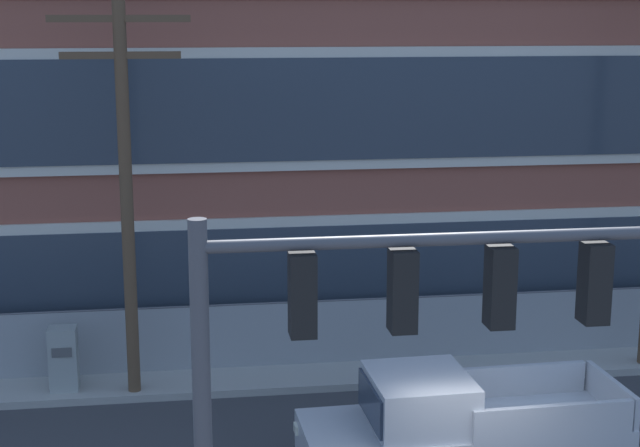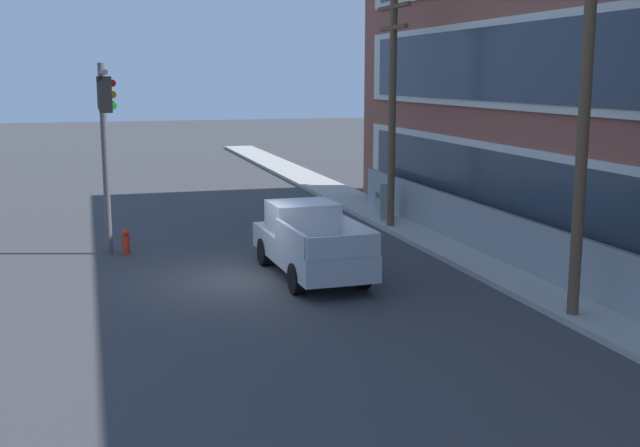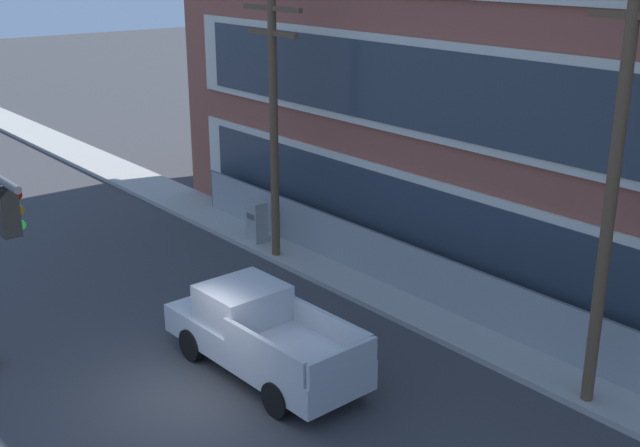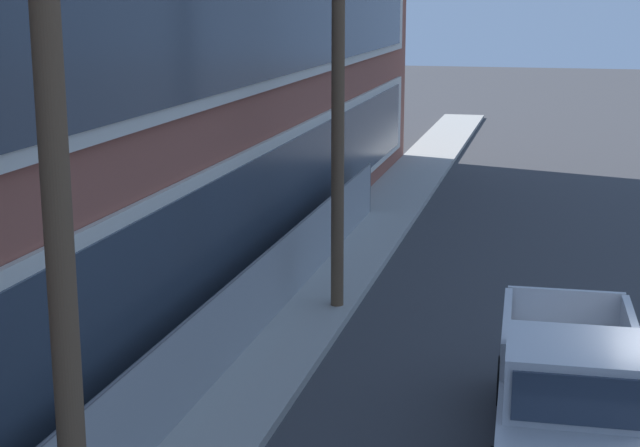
{
  "view_description": "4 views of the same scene",
  "coord_description": "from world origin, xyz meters",
  "px_view_note": "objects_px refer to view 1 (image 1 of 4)",
  "views": [
    {
      "loc": [
        -4.53,
        -13.31,
        7.9
      ],
      "look_at": [
        -1.92,
        4.8,
        3.95
      ],
      "focal_mm": 55.0,
      "sensor_mm": 36.0,
      "label": 1
    },
    {
      "loc": [
        20.87,
        -3.93,
        5.46
      ],
      "look_at": [
        1.05,
        1.79,
        1.65
      ],
      "focal_mm": 45.0,
      "sensor_mm": 36.0,
      "label": 2
    },
    {
      "loc": [
        13.82,
        -7.71,
        9.37
      ],
      "look_at": [
        -0.36,
        3.87,
        3.13
      ],
      "focal_mm": 45.0,
      "sensor_mm": 36.0,
      "label": 3
    },
    {
      "loc": [
        -13.14,
        2.17,
        6.35
      ],
      "look_at": [
        0.29,
        5.44,
        3.15
      ],
      "focal_mm": 55.0,
      "sensor_mm": 36.0,
      "label": 4
    }
  ],
  "objects_px": {
    "utility_pole_near_corner": "(126,179)",
    "pickup_truck_silver": "(455,429)",
    "electrical_cabinet": "(64,362)",
    "traffic_signal_mast": "(362,350)"
  },
  "relations": [
    {
      "from": "utility_pole_near_corner",
      "to": "electrical_cabinet",
      "type": "xyz_separation_m",
      "value": [
        -1.45,
        0.28,
        -3.89
      ]
    },
    {
      "from": "traffic_signal_mast",
      "to": "pickup_truck_silver",
      "type": "height_order",
      "value": "traffic_signal_mast"
    },
    {
      "from": "pickup_truck_silver",
      "to": "utility_pole_near_corner",
      "type": "relative_size",
      "value": 0.68
    },
    {
      "from": "utility_pole_near_corner",
      "to": "electrical_cabinet",
      "type": "distance_m",
      "value": 4.16
    },
    {
      "from": "traffic_signal_mast",
      "to": "pickup_truck_silver",
      "type": "bearing_deg",
      "value": 63.36
    },
    {
      "from": "traffic_signal_mast",
      "to": "pickup_truck_silver",
      "type": "xyz_separation_m",
      "value": [
        2.64,
        5.26,
        -3.41
      ]
    },
    {
      "from": "electrical_cabinet",
      "to": "traffic_signal_mast",
      "type": "bearing_deg",
      "value": -66.39
    },
    {
      "from": "utility_pole_near_corner",
      "to": "pickup_truck_silver",
      "type": "bearing_deg",
      "value": -39.11
    },
    {
      "from": "pickup_truck_silver",
      "to": "utility_pole_near_corner",
      "type": "bearing_deg",
      "value": 140.89
    },
    {
      "from": "pickup_truck_silver",
      "to": "utility_pole_near_corner",
      "type": "xyz_separation_m",
      "value": [
        -5.61,
        4.56,
        3.71
      ]
    }
  ]
}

